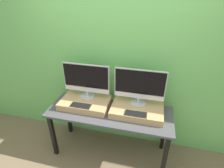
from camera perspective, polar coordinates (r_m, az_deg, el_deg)
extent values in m
plane|color=#756047|center=(2.68, -2.51, -25.51)|extent=(12.00, 12.00, 0.00)
cube|color=#66B75B|center=(2.39, 1.34, 7.25)|extent=(8.00, 0.04, 2.60)
cube|color=#47474C|center=(2.35, -0.83, -9.11)|extent=(1.64, 0.60, 0.03)
cube|color=black|center=(2.69, -18.69, -15.61)|extent=(0.05, 0.05, 0.71)
cube|color=black|center=(2.40, 16.87, -21.94)|extent=(0.05, 0.05, 0.71)
cube|color=black|center=(3.00, -14.00, -9.62)|extent=(0.05, 0.05, 0.71)
cube|color=black|center=(2.74, 16.69, -14.25)|extent=(0.05, 0.05, 0.71)
cube|color=tan|center=(2.45, -8.71, -6.02)|extent=(0.66, 0.42, 0.09)
cylinder|color=#B2B2B7|center=(2.49, -7.99, -3.84)|extent=(0.21, 0.21, 0.01)
cylinder|color=#B2B2B7|center=(2.47, -8.06, -3.03)|extent=(0.04, 0.04, 0.07)
cube|color=#B2B2B7|center=(2.36, -8.44, 1.88)|extent=(0.64, 0.02, 0.40)
cube|color=black|center=(2.33, -8.62, 2.39)|extent=(0.62, 0.00, 0.32)
cube|color=silver|center=(2.43, -8.28, -1.87)|extent=(0.63, 0.00, 0.06)
cube|color=#2D2D2D|center=(2.31, -10.15, -6.94)|extent=(0.27, 0.11, 0.01)
cube|color=black|center=(2.31, -10.16, -6.79)|extent=(0.25, 0.10, 0.00)
cube|color=tan|center=(2.30, 8.14, -8.45)|extent=(0.66, 0.42, 0.09)
cylinder|color=#B2B2B7|center=(2.35, 8.50, -6.07)|extent=(0.21, 0.21, 0.01)
cylinder|color=#B2B2B7|center=(2.33, 8.58, -5.22)|extent=(0.04, 0.04, 0.07)
cube|color=#B2B2B7|center=(2.21, 9.01, -0.11)|extent=(0.64, 0.02, 0.40)
cube|color=black|center=(2.18, 9.03, 0.41)|extent=(0.62, 0.00, 0.32)
cube|color=silver|center=(2.28, 8.65, -4.04)|extent=(0.63, 0.00, 0.06)
cube|color=#2D2D2D|center=(2.16, 7.78, -9.63)|extent=(0.27, 0.11, 0.01)
cube|color=black|center=(2.15, 7.79, -9.47)|extent=(0.25, 0.10, 0.00)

